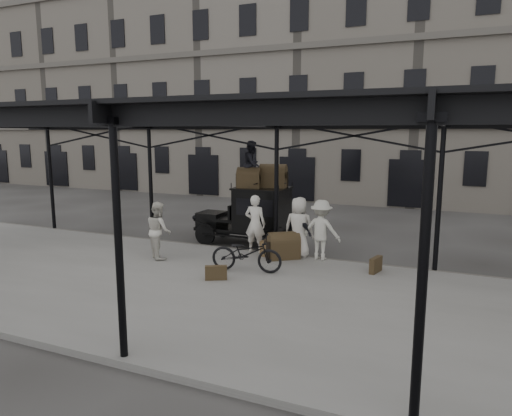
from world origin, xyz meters
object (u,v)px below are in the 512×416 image
at_px(taxi, 254,213).
at_px(porter_official, 299,233).
at_px(steamer_trunk_roof_near, 249,179).
at_px(bicycle, 246,253).
at_px(porter_left, 255,224).
at_px(steamer_trunk_platform, 283,247).

relative_size(taxi, porter_official, 2.30).
height_order(taxi, porter_official, taxi).
bearing_deg(steamer_trunk_roof_near, porter_official, -37.05).
distance_m(porter_official, bicycle, 2.30).
distance_m(taxi, bicycle, 3.77).
relative_size(bicycle, steamer_trunk_roof_near, 2.49).
bearing_deg(porter_left, steamer_trunk_platform, 160.29).
bearing_deg(steamer_trunk_platform, porter_official, 3.09).
height_order(taxi, steamer_trunk_platform, taxi).
bearing_deg(steamer_trunk_roof_near, bicycle, -77.28).
relative_size(porter_left, porter_official, 1.23).
xyz_separation_m(porter_official, steamer_trunk_platform, (-0.41, -0.34, -0.43)).
bearing_deg(porter_official, steamer_trunk_platform, 62.52).
distance_m(porter_left, porter_official, 1.56).
distance_m(steamer_trunk_roof_near, steamer_trunk_platform, 3.12).
xyz_separation_m(bicycle, steamer_trunk_roof_near, (-1.36, 3.27, 1.79)).
distance_m(taxi, steamer_trunk_roof_near, 1.31).
height_order(taxi, steamer_trunk_roof_near, steamer_trunk_roof_near).
relative_size(porter_official, steamer_trunk_roof_near, 1.90).
bearing_deg(steamer_trunk_platform, porter_left, 126.37).
height_order(porter_left, bicycle, porter_left).
xyz_separation_m(taxi, bicycle, (1.28, -3.51, -0.50)).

